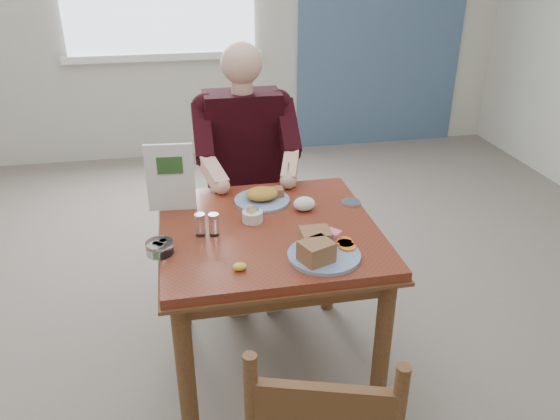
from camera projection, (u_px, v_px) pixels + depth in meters
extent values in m
plane|color=slate|center=(270.00, 364.00, 2.63)|extent=(6.00, 6.00, 0.00)
ellipsoid|color=yellow|center=(240.00, 267.00, 1.99)|extent=(0.06, 0.05, 0.03)
ellipsoid|color=white|center=(304.00, 204.00, 2.42)|extent=(0.12, 0.11, 0.06)
cylinder|color=silver|center=(351.00, 203.00, 2.49)|extent=(0.09, 0.09, 0.01)
cube|color=white|center=(164.00, 57.00, 4.75)|extent=(1.72, 0.04, 0.06)
cube|color=maroon|center=(269.00, 231.00, 2.30)|extent=(0.90, 0.90, 0.04)
cube|color=brown|center=(269.00, 237.00, 2.31)|extent=(0.92, 0.92, 0.01)
cylinder|color=brown|center=(186.00, 376.00, 2.06)|extent=(0.07, 0.07, 0.71)
cylinder|color=brown|center=(382.00, 349.00, 2.19)|extent=(0.07, 0.07, 0.71)
cylinder|color=brown|center=(180.00, 267.00, 2.74)|extent=(0.07, 0.07, 0.71)
cylinder|color=brown|center=(329.00, 252.00, 2.88)|extent=(0.07, 0.07, 0.71)
cube|color=brown|center=(288.00, 298.00, 1.99)|extent=(0.80, 0.03, 0.08)
cube|color=brown|center=(255.00, 206.00, 2.68)|extent=(0.80, 0.03, 0.08)
cube|color=brown|center=(177.00, 254.00, 2.27)|extent=(0.03, 0.80, 0.08)
cube|color=brown|center=(356.00, 237.00, 2.40)|extent=(0.03, 0.80, 0.08)
cylinder|color=brown|center=(219.00, 266.00, 3.00)|extent=(0.04, 0.04, 0.45)
cylinder|color=brown|center=(283.00, 259.00, 3.06)|extent=(0.04, 0.04, 0.45)
cylinder|color=brown|center=(214.00, 235.00, 3.31)|extent=(0.04, 0.04, 0.45)
cylinder|color=brown|center=(272.00, 230.00, 3.38)|extent=(0.04, 0.04, 0.45)
cube|color=brown|center=(246.00, 210.00, 3.08)|extent=(0.42, 0.42, 0.03)
cylinder|color=brown|center=(209.00, 162.00, 3.10)|extent=(0.04, 0.04, 0.50)
cylinder|color=brown|center=(271.00, 158.00, 3.17)|extent=(0.04, 0.04, 0.50)
cube|color=brown|center=(240.00, 143.00, 3.09)|extent=(0.38, 0.03, 0.14)
cube|color=brown|center=(324.00, 408.00, 1.34)|extent=(0.37, 0.14, 0.14)
cube|color=gray|center=(230.00, 209.00, 2.92)|extent=(0.13, 0.38, 0.12)
cube|color=gray|center=(267.00, 206.00, 2.96)|extent=(0.13, 0.38, 0.12)
cube|color=gray|center=(236.00, 274.00, 2.90)|extent=(0.10, 0.10, 0.48)
cube|color=gray|center=(273.00, 270.00, 2.93)|extent=(0.10, 0.10, 0.48)
cube|color=black|center=(243.00, 145.00, 2.94)|extent=(0.40, 0.22, 0.58)
sphere|color=black|center=(206.00, 107.00, 2.81)|extent=(0.15, 0.15, 0.15)
sphere|color=black|center=(278.00, 103.00, 2.88)|extent=(0.15, 0.15, 0.15)
cylinder|color=#D9A389|center=(242.00, 89.00, 2.79)|extent=(0.11, 0.11, 0.08)
sphere|color=#D9A389|center=(241.00, 63.00, 2.73)|extent=(0.21, 0.21, 0.21)
cube|color=black|center=(202.00, 133.00, 2.75)|extent=(0.09, 0.29, 0.27)
cube|color=black|center=(288.00, 128.00, 2.82)|extent=(0.09, 0.29, 0.27)
sphere|color=black|center=(205.00, 160.00, 2.69)|extent=(0.09, 0.09, 0.09)
sphere|color=black|center=(292.00, 154.00, 2.77)|extent=(0.09, 0.09, 0.09)
cube|color=#D9A389|center=(213.00, 173.00, 2.63)|extent=(0.14, 0.23, 0.14)
cube|color=#D9A389|center=(290.00, 167.00, 2.70)|extent=(0.14, 0.23, 0.14)
sphere|color=#D9A389|center=(222.00, 186.00, 2.57)|extent=(0.08, 0.08, 0.08)
sphere|color=#D9A389|center=(288.00, 181.00, 2.63)|extent=(0.08, 0.08, 0.08)
cylinder|color=silver|center=(288.00, 171.00, 2.61)|extent=(0.01, 0.05, 0.12)
cylinder|color=white|center=(324.00, 255.00, 2.07)|extent=(0.34, 0.34, 0.02)
cube|color=tan|center=(316.00, 251.00, 2.00)|extent=(0.14, 0.13, 0.08)
cube|color=tan|center=(315.00, 239.00, 2.09)|extent=(0.11, 0.10, 0.08)
cylinder|color=orange|center=(347.00, 247.00, 2.10)|extent=(0.07, 0.07, 0.01)
cylinder|color=orange|center=(345.00, 244.00, 2.12)|extent=(0.09, 0.09, 0.01)
cylinder|color=orange|center=(344.00, 241.00, 2.15)|extent=(0.09, 0.09, 0.01)
cube|color=pink|center=(333.00, 234.00, 2.17)|extent=(0.08, 0.08, 0.03)
cylinder|color=white|center=(262.00, 200.00, 2.51)|extent=(0.28, 0.28, 0.01)
ellipsoid|color=gold|center=(262.00, 194.00, 2.49)|extent=(0.16, 0.13, 0.05)
cube|color=tan|center=(273.00, 192.00, 2.53)|extent=(0.10, 0.06, 0.04)
cylinder|color=white|center=(253.00, 216.00, 2.33)|extent=(0.09, 0.09, 0.05)
cube|color=pink|center=(250.00, 210.00, 2.31)|extent=(0.03, 0.02, 0.02)
cube|color=#6699D8|center=(255.00, 208.00, 2.32)|extent=(0.03, 0.02, 0.02)
cube|color=#EAD159|center=(253.00, 211.00, 2.30)|extent=(0.03, 0.03, 0.02)
cube|color=white|center=(249.00, 208.00, 2.32)|extent=(0.03, 0.01, 0.02)
cylinder|color=white|center=(200.00, 227.00, 2.21)|extent=(0.05, 0.05, 0.08)
cylinder|color=silver|center=(199.00, 216.00, 2.19)|extent=(0.05, 0.05, 0.02)
cylinder|color=white|center=(214.00, 227.00, 2.21)|extent=(0.05, 0.05, 0.08)
cylinder|color=silver|center=(213.00, 216.00, 2.19)|extent=(0.05, 0.05, 0.02)
cylinder|color=white|center=(160.00, 248.00, 2.09)|extent=(0.12, 0.12, 0.05)
cylinder|color=white|center=(156.00, 245.00, 2.08)|extent=(0.03, 0.03, 0.02)
cylinder|color=white|center=(163.00, 242.00, 2.09)|extent=(0.03, 0.03, 0.02)
cylinder|color=white|center=(160.00, 246.00, 2.07)|extent=(0.03, 0.03, 0.02)
cube|color=white|center=(170.00, 178.00, 2.37)|extent=(0.21, 0.04, 0.31)
cube|color=#2D5926|center=(170.00, 166.00, 2.34)|extent=(0.11, 0.01, 0.08)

